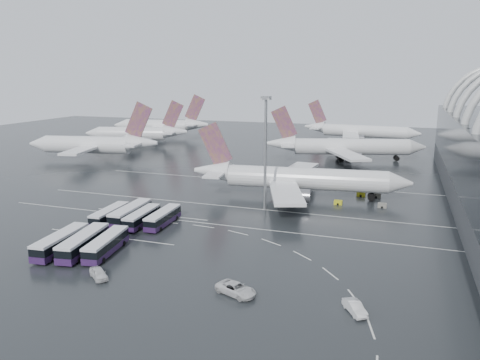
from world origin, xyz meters
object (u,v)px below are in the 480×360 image
(airliner_main, at_px, (295,179))
(jet_remote_west, at_px, (95,145))
(gse_cart_belly_b, at_px, (376,195))
(gse_cart_belly_d, at_px, (382,205))
(gse_cart_belly_e, at_px, (361,194))
(jet_remote_far, at_px, (162,126))
(floodlight_mast, at_px, (266,140))
(bus_row_near_c, at_px, (142,217))
(bus_row_near_d, at_px, (163,217))
(airliner_gate_b, at_px, (343,147))
(van_curve_a, at_px, (236,289))
(jet_remote_mid, at_px, (138,134))
(van_curve_b, at_px, (99,273))
(bus_row_far_c, at_px, (106,244))
(airliner_gate_c, at_px, (358,131))
(gse_cart_belly_a, at_px, (338,202))
(bus_row_far_a, at_px, (61,242))
(bus_row_far_b, at_px, (83,243))
(bus_row_near_b, at_px, (131,213))
(van_curve_c, at_px, (355,307))
(bus_row_near_a, at_px, (110,215))

(airliner_main, bearing_deg, jet_remote_west, 154.05)
(gse_cart_belly_b, bearing_deg, jet_remote_west, 167.43)
(gse_cart_belly_d, relative_size, gse_cart_belly_e, 0.92)
(jet_remote_far, relative_size, floodlight_mast, 1.89)
(bus_row_near_c, bearing_deg, bus_row_near_d, -76.54)
(airliner_gate_b, relative_size, van_curve_a, 9.07)
(gse_cart_belly_e, bearing_deg, airliner_gate_b, 102.24)
(floodlight_mast, height_order, gse_cart_belly_b, floodlight_mast)
(jet_remote_mid, relative_size, van_curve_b, 9.64)
(bus_row_far_c, height_order, van_curve_b, bus_row_far_c)
(airliner_gate_c, distance_m, bus_row_near_d, 145.37)
(airliner_main, bearing_deg, gse_cart_belly_a, -25.16)
(airliner_main, height_order, airliner_gate_c, airliner_gate_c)
(bus_row_far_a, bearing_deg, jet_remote_mid, 19.69)
(jet_remote_far, bearing_deg, van_curve_a, 112.05)
(bus_row_far_b, bearing_deg, gse_cart_belly_a, -48.23)
(airliner_main, xyz_separation_m, floodlight_mast, (-4.13, -13.76, 11.81))
(bus_row_near_b, bearing_deg, van_curve_b, -160.67)
(jet_remote_far, distance_m, bus_row_far_b, 158.55)
(jet_remote_mid, xyz_separation_m, gse_cart_belly_d, (108.31, -69.26, -4.66))
(bus_row_near_b, bearing_deg, van_curve_c, -119.27)
(van_curve_b, distance_m, van_curve_c, 38.94)
(airliner_gate_c, height_order, floodlight_mast, floodlight_mast)
(bus_row_near_a, relative_size, van_curve_a, 1.98)
(van_curve_b, height_order, floodlight_mast, floodlight_mast)
(gse_cart_belly_a, distance_m, gse_cart_belly_d, 10.35)
(gse_cart_belly_d, bearing_deg, floodlight_mast, -158.03)
(van_curve_c, bearing_deg, floodlight_mast, 87.97)
(floodlight_mast, distance_m, gse_cart_belly_d, 32.45)
(jet_remote_mid, height_order, bus_row_near_b, jet_remote_mid)
(gse_cart_belly_e, bearing_deg, bus_row_near_d, -134.45)
(van_curve_b, xyz_separation_m, gse_cart_belly_e, (34.29, 65.02, -0.21))
(jet_remote_west, relative_size, gse_cart_belly_d, 24.51)
(van_curve_a, bearing_deg, floodlight_mast, 31.36)
(floodlight_mast, xyz_separation_m, gse_cart_belly_b, (24.24, 19.66, -15.92))
(jet_remote_west, xyz_separation_m, bus_row_far_a, (50.79, -80.40, -3.75))
(jet_remote_west, relative_size, jet_remote_far, 1.00)
(jet_remote_west, bearing_deg, gse_cart_belly_d, 150.95)
(van_curve_b, bearing_deg, gse_cart_belly_a, 9.37)
(airliner_main, distance_m, gse_cart_belly_b, 21.36)
(airliner_gate_c, xyz_separation_m, gse_cart_belly_b, (14.30, -104.71, -4.18))
(airliner_gate_b, xyz_separation_m, van_curve_a, (-1.07, -114.29, -4.16))
(van_curve_c, bearing_deg, gse_cart_belly_e, 62.12)
(jet_remote_west, bearing_deg, van_curve_c, 128.16)
(airliner_gate_c, bearing_deg, van_curve_a, -85.04)
(bus_row_near_c, height_order, bus_row_far_b, bus_row_far_b)
(bus_row_far_b, relative_size, van_curve_c, 3.00)
(airliner_gate_b, distance_m, gse_cart_belly_a, 61.43)
(airliner_gate_b, xyz_separation_m, bus_row_far_a, (-36.35, -108.75, -3.19))
(floodlight_mast, bearing_deg, jet_remote_mid, 135.82)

